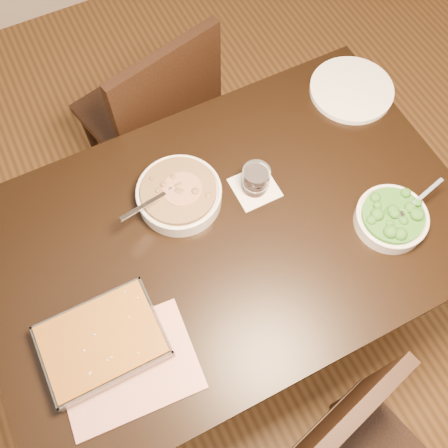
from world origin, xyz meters
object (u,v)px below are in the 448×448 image
object	(u,v)px
baking_dish	(103,342)
dinner_plate	(352,90)
stew_bowl	(179,194)
broccoli_bowl	(391,218)
table	(226,245)
wine_tumbler	(256,179)
chair_far	(156,114)

from	to	relation	value
baking_dish	dinner_plate	bearing A→B (deg)	22.11
dinner_plate	stew_bowl	bearing A→B (deg)	-170.21
stew_bowl	broccoli_bowl	bearing A→B (deg)	-33.76
broccoli_bowl	dinner_plate	bearing A→B (deg)	69.77
table	broccoli_bowl	size ratio (longest dim) A/B	5.99
baking_dish	dinner_plate	size ratio (longest dim) A/B	1.10
table	stew_bowl	size ratio (longest dim) A/B	5.14
stew_bowl	baking_dish	bearing A→B (deg)	-139.56
table	wine_tumbler	size ratio (longest dim) A/B	15.44
wine_tumbler	stew_bowl	bearing A→B (deg)	163.65
table	stew_bowl	distance (m)	0.22
dinner_plate	chair_far	bearing A→B (deg)	145.71
baking_dish	chair_far	distance (m)	0.96
broccoli_bowl	dinner_plate	xyz separation A→B (m)	(0.17, 0.46, -0.02)
broccoli_bowl	wine_tumbler	size ratio (longest dim) A/B	2.58
broccoli_bowl	wine_tumbler	bearing A→B (deg)	136.54
baking_dish	table	bearing A→B (deg)	18.78
table	dinner_plate	bearing A→B (deg)	24.32
baking_dish	dinner_plate	xyz separation A→B (m)	(1.03, 0.42, -0.02)
baking_dish	chair_far	world-z (taller)	chair_far
stew_bowl	table	bearing A→B (deg)	-63.93
table	baking_dish	size ratio (longest dim) A/B	4.61
wine_tumbler	chair_far	distance (m)	0.64
baking_dish	stew_bowl	bearing A→B (deg)	40.52
baking_dish	chair_far	size ratio (longest dim) A/B	0.33
table	wine_tumbler	distance (m)	0.22
stew_bowl	baking_dish	world-z (taller)	stew_bowl
table	baking_dish	xyz separation A→B (m)	(-0.43, -0.14, 0.12)
wine_tumbler	chair_far	bearing A→B (deg)	100.92
stew_bowl	broccoli_bowl	size ratio (longest dim) A/B	1.16
stew_bowl	wine_tumbler	bearing A→B (deg)	-16.35
broccoli_bowl	baking_dish	world-z (taller)	broccoli_bowl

